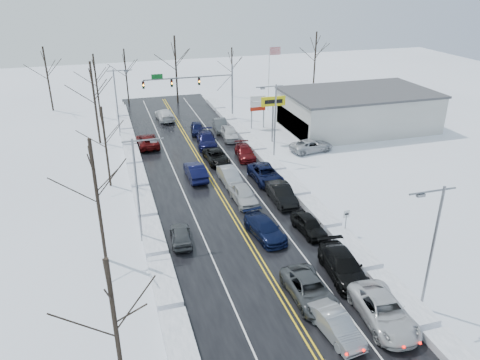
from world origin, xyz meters
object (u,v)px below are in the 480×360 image
object	(u,v)px
tires_plus_sign	(273,104)
dealership_building	(358,110)
flagpole	(270,73)
traffic_signal_mast	(199,84)
oncoming_car_0	(196,178)

from	to	relation	value
tires_plus_sign	dealership_building	xyz separation A→B (m)	(13.48, 2.01, -2.34)
tires_plus_sign	flagpole	world-z (taller)	flagpole
dealership_building	traffic_signal_mast	bearing A→B (deg)	154.05
traffic_signal_mast	flagpole	bearing A→B (deg)	9.73
oncoming_car_0	dealership_building	bearing A→B (deg)	-157.93
flagpole	dealership_building	size ratio (longest dim) A/B	0.49
tires_plus_sign	flagpole	size ratio (longest dim) A/B	0.60
traffic_signal_mast	tires_plus_sign	xyz separation A→B (m)	(7.05, -12.00, -0.49)
flagpole	tires_plus_sign	bearing A→B (deg)	-108.44
flagpole	dealership_building	world-z (taller)	flagpole
dealership_building	tires_plus_sign	bearing A→B (deg)	-171.53
tires_plus_sign	oncoming_car_0	xyz separation A→B (m)	(-12.07, -8.77, -4.99)
traffic_signal_mast	dealership_building	xyz separation A→B (m)	(20.53, -9.99, -2.82)
traffic_signal_mast	oncoming_car_0	world-z (taller)	traffic_signal_mast
flagpole	traffic_signal_mast	bearing A→B (deg)	-170.27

